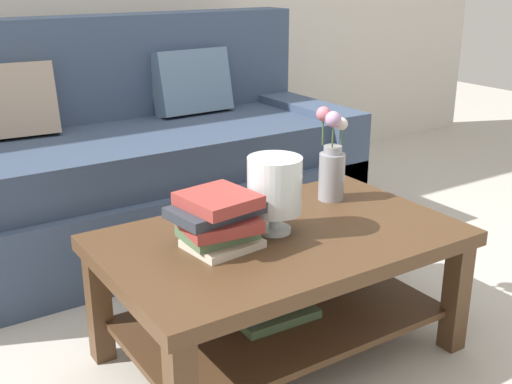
# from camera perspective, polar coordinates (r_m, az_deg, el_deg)

# --- Properties ---
(ground_plane) EXTENTS (10.00, 10.00, 0.00)m
(ground_plane) POSITION_cam_1_polar(r_m,az_deg,el_deg) (2.60, -3.01, -10.18)
(ground_plane) COLOR #B7B2A8
(couch) EXTENTS (2.14, 0.90, 1.06)m
(couch) POSITION_cam_1_polar(r_m,az_deg,el_deg) (3.14, -11.26, 2.04)
(couch) COLOR #384760
(couch) RESTS_ON ground
(coffee_table) EXTENTS (1.17, 0.72, 0.45)m
(coffee_table) POSITION_cam_1_polar(r_m,az_deg,el_deg) (2.17, 2.10, -6.84)
(coffee_table) COLOR #4C331E
(coffee_table) RESTS_ON ground
(book_stack_main) EXTENTS (0.30, 0.24, 0.17)m
(book_stack_main) POSITION_cam_1_polar(r_m,az_deg,el_deg) (1.99, -3.40, -2.42)
(book_stack_main) COLOR beige
(book_stack_main) RESTS_ON coffee_table
(glass_hurricane_vase) EXTENTS (0.18, 0.18, 0.26)m
(glass_hurricane_vase) POSITION_cam_1_polar(r_m,az_deg,el_deg) (2.07, 1.60, 0.43)
(glass_hurricane_vase) COLOR silver
(glass_hurricane_vase) RESTS_ON coffee_table
(flower_pitcher) EXTENTS (0.11, 0.10, 0.35)m
(flower_pitcher) POSITION_cam_1_polar(r_m,az_deg,el_deg) (2.39, 6.75, 2.55)
(flower_pitcher) COLOR gray
(flower_pitcher) RESTS_ON coffee_table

